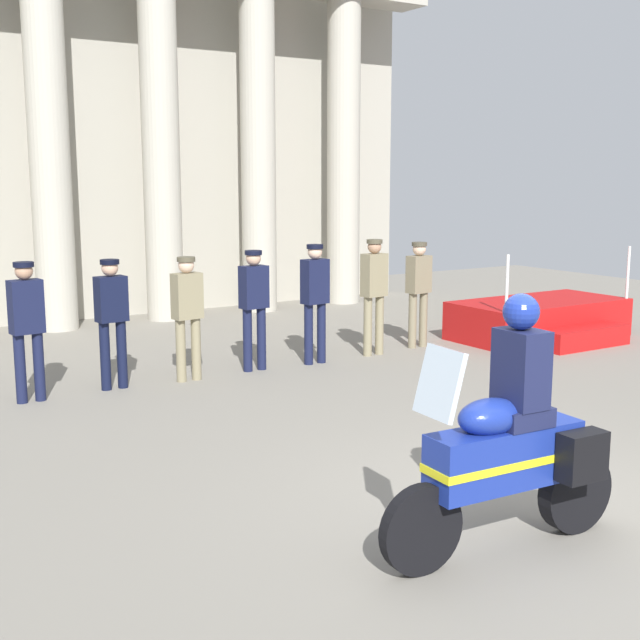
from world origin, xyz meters
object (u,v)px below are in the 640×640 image
(officer_in_row_5, at_px, (374,287))
(motorcycle_with_rider, at_px, (513,445))
(officer_in_row_1, at_px, (112,313))
(officer_in_row_4, at_px, (315,294))
(reviewing_stand, at_px, (542,320))
(officer_in_row_6, at_px, (419,286))
(officer_in_row_2, at_px, (187,308))
(officer_in_row_0, at_px, (27,320))
(officer_in_row_3, at_px, (254,300))

(officer_in_row_5, bearing_deg, motorcycle_with_rider, 55.90)
(officer_in_row_1, distance_m, officer_in_row_4, 2.98)
(reviewing_stand, bearing_deg, officer_in_row_5, 172.50)
(officer_in_row_4, bearing_deg, reviewing_stand, 167.97)
(officer_in_row_6, relative_size, motorcycle_with_rider, 0.81)
(officer_in_row_4, distance_m, officer_in_row_5, 1.07)
(officer_in_row_1, height_order, motorcycle_with_rider, motorcycle_with_rider)
(officer_in_row_1, xyz_separation_m, officer_in_row_2, (0.99, -0.11, -0.01))
(officer_in_row_5, relative_size, motorcycle_with_rider, 0.85)
(officer_in_row_0, relative_size, officer_in_row_3, 1.01)
(officer_in_row_4, bearing_deg, officer_in_row_5, 174.51)
(officer_in_row_1, xyz_separation_m, officer_in_row_4, (2.98, -0.12, 0.04))
(officer_in_row_3, bearing_deg, officer_in_row_6, 174.22)
(officer_in_row_4, bearing_deg, officer_in_row_0, -7.41)
(officer_in_row_2, height_order, officer_in_row_5, officer_in_row_5)
(officer_in_row_1, bearing_deg, reviewing_stand, 169.17)
(reviewing_stand, xyz_separation_m, officer_in_row_0, (-8.34, 0.45, 0.70))
(officer_in_row_3, distance_m, motorcycle_with_rider, 6.19)
(officer_in_row_2, bearing_deg, officer_in_row_5, 173.44)
(motorcycle_with_rider, bearing_deg, officer_in_row_3, -97.01)
(officer_in_row_2, relative_size, motorcycle_with_rider, 0.80)
(officer_in_row_2, bearing_deg, officer_in_row_1, -12.95)
(officer_in_row_0, xyz_separation_m, officer_in_row_4, (4.04, -0.05, 0.03))
(officer_in_row_3, bearing_deg, officer_in_row_0, -6.16)
(officer_in_row_5, bearing_deg, officer_in_row_3, -8.30)
(officer_in_row_5, distance_m, officer_in_row_6, 0.96)
(reviewing_stand, xyz_separation_m, officer_in_row_5, (-3.22, 0.42, 0.74))
(reviewing_stand, relative_size, officer_in_row_1, 1.79)
(officer_in_row_6, bearing_deg, motorcycle_with_rider, 49.70)
(officer_in_row_4, height_order, officer_in_row_5, officer_in_row_5)
(officer_in_row_4, distance_m, officer_in_row_6, 2.03)
(reviewing_stand, relative_size, motorcycle_with_rider, 1.44)
(officer_in_row_1, distance_m, officer_in_row_6, 5.00)
(officer_in_row_6, bearing_deg, officer_in_row_3, -5.78)
(officer_in_row_6, distance_m, motorcycle_with_rider, 7.37)
(officer_in_row_2, xyz_separation_m, officer_in_row_5, (3.06, 0.01, 0.07))
(officer_in_row_2, bearing_deg, officer_in_row_3, 176.85)
(officer_in_row_1, bearing_deg, officer_in_row_6, 173.34)
(officer_in_row_3, relative_size, motorcycle_with_rider, 0.81)
(motorcycle_with_rider, bearing_deg, officer_in_row_2, -87.43)
(officer_in_row_1, xyz_separation_m, motorcycle_with_rider, (0.92, -6.14, -0.20))
(officer_in_row_2, xyz_separation_m, officer_in_row_4, (1.99, -0.02, 0.05))
(officer_in_row_5, bearing_deg, officer_in_row_6, 179.57)
(officer_in_row_0, bearing_deg, reviewing_stand, 170.21)
(officer_in_row_0, xyz_separation_m, officer_in_row_3, (3.09, 0.03, -0.00))
(officer_in_row_0, height_order, officer_in_row_3, officer_in_row_0)
(officer_in_row_5, distance_m, motorcycle_with_rider, 6.80)
(officer_in_row_3, bearing_deg, motorcycle_with_rider, 73.07)
(officer_in_row_1, distance_m, officer_in_row_5, 4.05)
(officer_in_row_0, distance_m, officer_in_row_2, 2.06)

